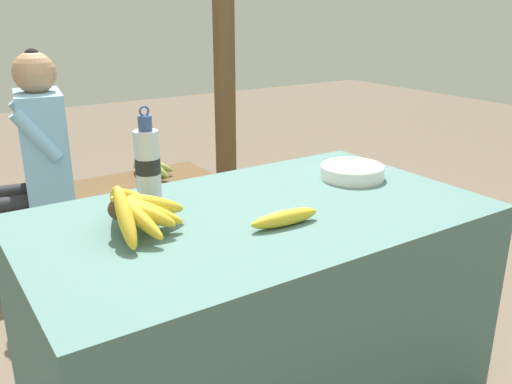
{
  "coord_description": "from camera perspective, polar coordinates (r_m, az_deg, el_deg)",
  "views": [
    {
      "loc": [
        -0.83,
        -1.25,
        1.27
      ],
      "look_at": [
        0.03,
        0.05,
        0.73
      ],
      "focal_mm": 38.0,
      "sensor_mm": 36.0,
      "label": 1
    }
  ],
  "objects": [
    {
      "name": "loose_banana_front",
      "position": [
        1.5,
        2.94,
        -2.78
      ],
      "size": [
        0.22,
        0.06,
        0.04
      ],
      "rotation": [
        0.0,
        0.0,
        -0.06
      ],
      "color": "gold",
      "rests_on": "market_counter"
    },
    {
      "name": "market_counter",
      "position": [
        1.76,
        0.17,
        -12.49
      ],
      "size": [
        1.36,
        0.8,
        0.69
      ],
      "color": "#4C706B",
      "rests_on": "ground_plane"
    },
    {
      "name": "serving_bowl",
      "position": [
        1.94,
        10.08,
        2.2
      ],
      "size": [
        0.22,
        0.22,
        0.05
      ],
      "color": "white",
      "rests_on": "market_counter"
    },
    {
      "name": "seated_vendor",
      "position": [
        2.74,
        -22.25,
        3.91
      ],
      "size": [
        0.44,
        0.41,
        1.08
      ],
      "rotation": [
        0.0,
        0.0,
        2.98
      ],
      "color": "#232328",
      "rests_on": "ground_plane"
    },
    {
      "name": "wooden_bench",
      "position": [
        2.86,
        -19.57,
        -1.19
      ],
      "size": [
        1.55,
        0.32,
        0.39
      ],
      "color": "brown",
      "rests_on": "ground_plane"
    },
    {
      "name": "water_bottle",
      "position": [
        1.7,
        -11.34,
        2.96
      ],
      "size": [
        0.08,
        0.08,
        0.3
      ],
      "color": "silver",
      "rests_on": "market_counter"
    },
    {
      "name": "banana_bunch_ripe",
      "position": [
        1.48,
        -12.71,
        -1.46
      ],
      "size": [
        0.23,
        0.34,
        0.15
      ],
      "color": "#4C381E",
      "rests_on": "market_counter"
    },
    {
      "name": "banana_bunch_green",
      "position": [
        2.95,
        -11.16,
        2.83
      ],
      "size": [
        0.2,
        0.3,
        0.15
      ],
      "color": "#4C381E",
      "rests_on": "wooden_bench"
    }
  ]
}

